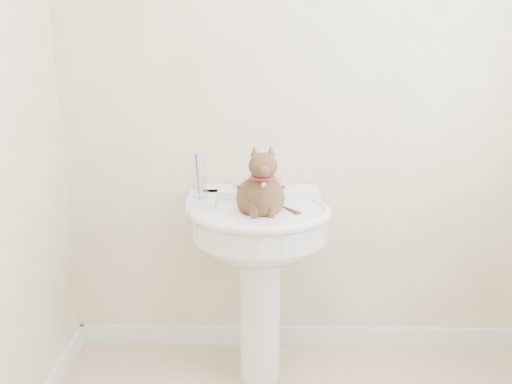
{
  "coord_description": "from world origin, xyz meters",
  "views": [
    {
      "loc": [
        -0.18,
        -1.45,
        1.53
      ],
      "look_at": [
        -0.21,
        0.79,
        0.88
      ],
      "focal_mm": 40.0,
      "sensor_mm": 36.0,
      "label": 1
    }
  ],
  "objects": [
    {
      "name": "pedestal_sink",
      "position": [
        -0.2,
        0.81,
        0.66
      ],
      "size": [
        0.61,
        0.59,
        0.84
      ],
      "color": "white",
      "rests_on": "floor"
    },
    {
      "name": "baseboard_back",
      "position": [
        0.0,
        1.09,
        0.04
      ],
      "size": [
        2.2,
        0.02,
        0.09
      ],
      "primitive_type": "cube",
      "color": "white",
      "rests_on": "floor"
    },
    {
      "name": "soap_bar",
      "position": [
        -0.14,
        1.04,
        0.85
      ],
      "size": [
        0.1,
        0.07,
        0.03
      ],
      "primitive_type": "cube",
      "rotation": [
        0.0,
        0.0,
        0.12
      ],
      "color": "#F03730",
      "rests_on": "pedestal_sink"
    },
    {
      "name": "cat",
      "position": [
        -0.19,
        0.78,
        0.88
      ],
      "size": [
        0.22,
        0.28,
        0.41
      ],
      "rotation": [
        0.0,
        0.0,
        0.09
      ],
      "color": "brown",
      "rests_on": "pedestal_sink"
    },
    {
      "name": "wall_back",
      "position": [
        0.0,
        1.1,
        1.25
      ],
      "size": [
        2.2,
        0.0,
        2.5
      ],
      "primitive_type": null,
      "color": "beige",
      "rests_on": "ground"
    },
    {
      "name": "toothbrush_cup",
      "position": [
        -0.44,
        0.83,
        0.88
      ],
      "size": [
        0.07,
        0.07,
        0.18
      ],
      "rotation": [
        0.0,
        0.0,
        -0.25
      ],
      "color": "silver",
      "rests_on": "pedestal_sink"
    },
    {
      "name": "faucet",
      "position": [
        -0.19,
        0.96,
        0.88
      ],
      "size": [
        0.28,
        0.12,
        0.14
      ],
      "color": "silver",
      "rests_on": "pedestal_sink"
    }
  ]
}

